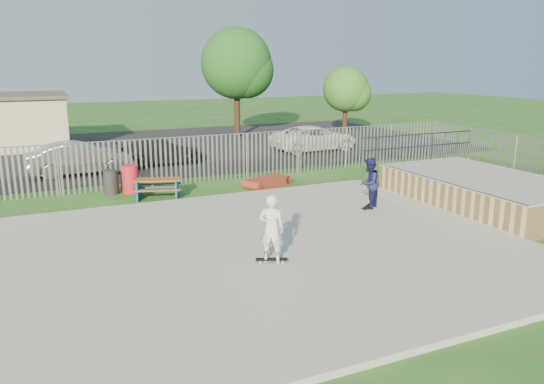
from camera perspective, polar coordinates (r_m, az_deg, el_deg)
name	(u,v)px	position (r m, az deg, el deg)	size (l,w,h in m)	color
ground	(248,253)	(14.43, -2.57, -6.61)	(120.00, 120.00, 0.00)	#20511B
concrete_slab	(248,251)	(14.40, -2.57, -6.34)	(15.00, 12.00, 0.15)	#A2A29C
quarter_pipe	(483,191)	(20.40, 21.74, 0.13)	(5.50, 7.05, 2.19)	tan
fence	(225,181)	(18.61, -5.07, 1.23)	(26.04, 16.02, 2.00)	gray
picnic_table	(158,188)	(20.64, -12.17, 0.42)	(2.05, 1.85, 0.72)	brown
funbox	(267,182)	(22.06, -0.53, 1.08)	(1.99, 1.54, 0.36)	maroon
trash_bin_red	(130,179)	(21.63, -14.98, 1.35)	(0.66, 0.66, 1.09)	#AF1B26
trash_bin_grey	(111,182)	(21.65, -16.92, 1.03)	(0.57, 0.57, 0.94)	#232325
parking_lot	(126,150)	(32.34, -15.40, 4.36)	(40.00, 18.00, 0.02)	black
car_silver	(80,158)	(25.70, -19.94, 3.42)	(1.59, 4.57, 1.50)	#9D9EA2
car_dark	(160,152)	(27.32, -11.94, 4.28)	(1.80, 4.42, 1.28)	black
car_white	(315,138)	(31.13, 4.61, 5.80)	(2.37, 5.13, 1.43)	white
tree_mid	(236,64)	(36.63, -3.85, 13.62)	(4.76, 4.76, 7.35)	#382116
tree_right	(346,89)	(37.32, 7.94, 10.90)	(3.12, 3.12, 4.81)	#3E2119
skateboard_a	(368,207)	(18.50, 10.28, -1.61)	(0.76, 0.64, 0.08)	black
skateboard_b	(272,260)	(13.41, -0.05, -7.36)	(0.81, 0.50, 0.08)	black
skater_navy	(369,183)	(18.30, 10.39, 0.92)	(0.85, 0.66, 1.75)	#151843
skater_white	(272,229)	(13.13, -0.05, -3.96)	(0.64, 0.42, 1.75)	silver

